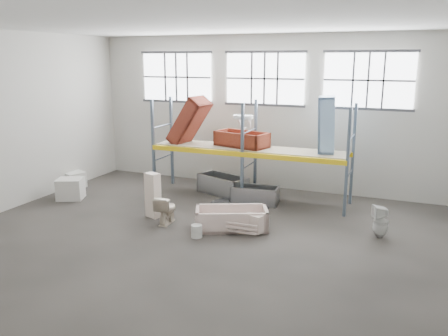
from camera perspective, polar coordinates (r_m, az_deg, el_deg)
The scene contains 33 objects.
floor at distance 11.26m, azimuth -2.95°, elevation -8.85°, with size 12.00×10.00×0.10m, color #4D4842.
ceiling at distance 10.45m, azimuth -3.30°, elevation 17.98°, with size 12.00×10.00×0.10m, color silver.
wall_back at distance 15.23m, azimuth 5.13°, elevation 6.91°, with size 12.00×0.10×5.00m, color #B8B5AA.
wall_front at distance 6.49m, azimuth -22.67°, elevation -2.98°, with size 12.00×0.10×5.00m, color #A2A095.
wall_left at distance 14.23m, azimuth -25.78°, elevation 5.17°, with size 0.10×10.00×5.00m, color #ADABA0.
window_left at distance 16.29m, azimuth -5.92°, elevation 11.20°, with size 2.60×0.04×1.60m, color white.
window_mid at distance 15.04m, azimuth 5.10°, elevation 11.03°, with size 2.60×0.04×1.60m, color white.
window_right at distance 14.41m, azimuth 17.53°, elevation 10.37°, with size 2.60×0.04×1.60m, color white.
rack_upright_la at distance 14.66m, azimuth -8.80°, elevation 2.60°, with size 0.08×0.08×3.00m, color slate.
rack_upright_lb at distance 15.68m, azimuth -6.54°, elevation 3.37°, with size 0.08×0.08×3.00m, color slate.
rack_upright_ma at distance 13.38m, azimuth 2.29°, elevation 1.71°, with size 0.08×0.08×3.00m, color slate.
rack_upright_mb at distance 14.49m, azimuth 3.93°, elevation 2.59°, with size 0.08×0.08×3.00m, color slate.
rack_upright_ra at distance 12.69m, azimuth 15.11°, elevation 0.60°, with size 0.08×0.08×3.00m, color slate.
rack_upright_rb at distance 13.85m, azimuth 15.78°, elevation 1.61°, with size 0.08×0.08×3.00m, color slate.
rack_beam_front at distance 13.38m, azimuth 2.29°, elevation 1.71°, with size 6.00×0.10×0.14m, color yellow.
rack_beam_back at distance 14.49m, azimuth 3.93°, elevation 2.59°, with size 6.00×0.10×0.14m, color yellow.
shelf_deck at distance 13.91m, azimuth 3.14°, elevation 2.49°, with size 5.90×1.10×0.03m, color gray.
wet_patch at distance 13.58m, azimuth 1.94°, elevation -4.65°, with size 1.80×1.80×0.00m, color black.
bathtub_beige at distance 11.69m, azimuth 0.95°, elevation -6.31°, with size 1.81×0.85×0.53m, color beige, non-canonical shape.
cistern_spare at distance 11.36m, azimuth 3.72°, elevation -6.87°, with size 0.46×0.22×0.44m, color beige.
sink_in_tub at distance 11.37m, azimuth 1.18°, elevation -7.46°, with size 0.39×0.39×0.14m, color beige.
toilet_beige at distance 12.13m, azimuth -7.21°, elevation -5.12°, with size 0.42×0.74×0.76m, color beige.
cistern_tall at distance 12.59m, azimuth -8.84°, elevation -3.37°, with size 0.40×0.26×1.23m, color #F3DBC8.
toilet_white at distance 11.73m, azimuth 18.93°, elevation -6.31°, with size 0.36×0.37×0.80m, color white.
steel_tub_left at distance 14.65m, azimuth -0.15°, elevation -2.08°, with size 1.62×0.75×0.59m, color #B5B9BD, non-canonical shape.
steel_tub_right at distance 13.76m, azimuth 3.88°, elevation -3.34°, with size 1.38×0.65×0.51m, color #A2A6AA, non-canonical shape.
rust_tub_flat at distance 14.05m, azimuth 2.21°, elevation 3.60°, with size 1.63×0.77×0.46m, color maroon, non-canonical shape.
rust_tub_tilted at distance 14.49m, azimuth -4.35°, elevation 5.78°, with size 1.66×0.78×0.47m, color brown, non-canonical shape.
sink_on_shelf at distance 13.76m, azimuth 2.37°, elevation 4.56°, with size 0.61×0.47×0.54m, color white.
blue_tub_upright at distance 13.38m, azimuth 12.65°, elevation 5.28°, with size 1.59×0.75×0.45m, color #8AAFDA, non-canonical shape.
bucket at distance 11.20m, azimuth -3.42°, elevation -7.85°, with size 0.27×0.27×0.31m, color silver.
carton_near at distance 14.88m, azimuth -18.58°, elevation -2.47°, with size 0.75×0.64×0.64m, color silver.
carton_far at distance 16.24m, azimuth -18.14°, elevation -1.36°, with size 0.62×0.62×0.51m, color silver.
Camera 1 is at (4.50, -9.40, 4.22)m, focal length 36.70 mm.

